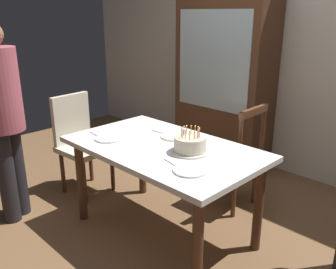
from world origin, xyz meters
name	(u,v)px	position (x,y,z in m)	size (l,w,h in m)	color
ground	(164,232)	(0.00, 0.00, 0.00)	(6.40, 6.40, 0.00)	brown
back_wall	(290,52)	(0.00, 1.85, 1.30)	(6.40, 0.10, 2.60)	silver
dining_table	(163,158)	(0.00, 0.00, 0.65)	(1.48, 0.88, 0.75)	white
birthday_cake	(190,145)	(0.23, 0.04, 0.81)	(0.28, 0.28, 0.18)	silver
plate_near_celebrant	(109,138)	(-0.41, -0.20, 0.76)	(0.22, 0.22, 0.01)	white
plate_far_side	(175,136)	(-0.07, 0.20, 0.76)	(0.22, 0.22, 0.01)	white
plate_near_guest	(190,170)	(0.44, -0.20, 0.76)	(0.22, 0.22, 0.01)	white
fork_near_celebrant	(95,135)	(-0.57, -0.21, 0.75)	(0.18, 0.02, 0.01)	silver
fork_far_side	(161,132)	(-0.23, 0.20, 0.75)	(0.18, 0.02, 0.01)	silver
fork_near_guest	(172,163)	(0.28, -0.19, 0.75)	(0.18, 0.02, 0.01)	silver
chair_spindle_back	(233,158)	(0.11, 0.76, 0.46)	(0.45, 0.45, 0.95)	#56331E
chair_upholstered	(80,139)	(-1.13, -0.03, 0.53)	(0.48, 0.47, 0.95)	beige
person_celebrant	(3,114)	(-1.08, -0.73, 0.93)	(0.32, 0.32, 1.63)	#262328
china_cabinet	(224,81)	(-0.61, 1.56, 0.95)	(1.10, 0.45, 1.90)	#56331E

